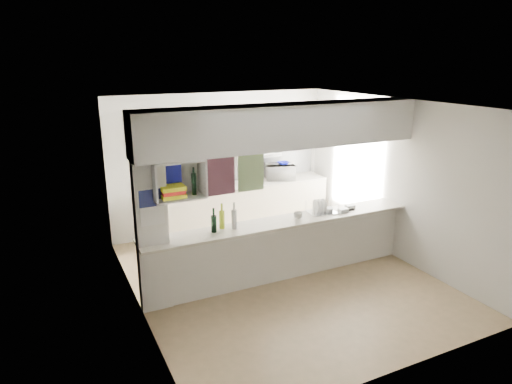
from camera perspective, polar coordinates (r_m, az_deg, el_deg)
floor at (r=7.03m, az=3.18°, el=-10.67°), size 4.80×4.80×0.00m
ceiling at (r=6.28m, az=3.56°, el=10.93°), size 4.80×4.80×0.00m
wall_back at (r=8.64m, az=-4.42°, el=3.71°), size 4.20×0.00×4.20m
wall_left at (r=5.85m, az=-14.94°, el=-3.09°), size 0.00×4.80×4.80m
wall_right at (r=7.75m, az=17.06°, el=1.52°), size 0.00×4.80×4.80m
servery_partition at (r=6.36m, az=2.04°, el=2.42°), size 4.20×0.50×2.60m
cubby_shelf at (r=5.79m, az=-9.95°, el=1.27°), size 0.65×0.35×0.50m
kitchen_run at (r=8.58m, az=-2.71°, el=0.38°), size 3.60×0.63×2.24m
microwave at (r=8.86m, az=3.07°, el=2.52°), size 0.63×0.52×0.30m
bowl at (r=8.81m, az=3.43°, el=3.62°), size 0.22×0.22×0.05m
dish_rack at (r=7.04m, az=8.24°, el=-1.87°), size 0.46×0.36×0.23m
cup at (r=6.70m, az=5.28°, el=-2.93°), size 0.17×0.17×0.10m
wine_bottles at (r=6.29m, az=-4.05°, el=-3.54°), size 0.38×0.16×0.38m
plastic_tubs at (r=7.16m, az=10.32°, el=-2.13°), size 0.55×0.22×0.07m
utensil_jar at (r=8.29m, az=-7.65°, el=0.88°), size 0.11×0.11×0.15m
knife_block at (r=8.46m, az=-4.68°, el=1.49°), size 0.13×0.12×0.21m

